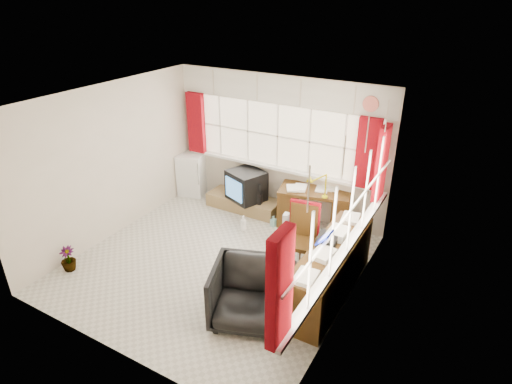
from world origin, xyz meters
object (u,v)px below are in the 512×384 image
(office_chair, at_px, (247,294))
(task_chair, at_px, (302,236))
(crt_tv, at_px, (246,185))
(tv_bench, at_px, (244,203))
(desk, at_px, (314,206))
(credenza, at_px, (331,269))
(desk_lamp, at_px, (326,181))
(mini_fridge, at_px, (192,174))
(radiator, at_px, (297,235))

(office_chair, bearing_deg, task_chair, 63.65)
(office_chair, height_order, crt_tv, crt_tv)
(tv_bench, bearing_deg, desk, 3.34)
(credenza, relative_size, tv_bench, 1.43)
(desk_lamp, relative_size, office_chair, 0.50)
(desk, relative_size, mini_fridge, 1.55)
(office_chair, bearing_deg, credenza, 34.02)
(task_chair, bearing_deg, credenza, -29.34)
(desk, xyz_separation_m, crt_tv, (-1.29, -0.13, 0.14))
(desk_lamp, xyz_separation_m, tv_bench, (-1.62, 0.11, -0.86))
(office_chair, height_order, credenza, credenza)
(desk_lamp, height_order, credenza, desk_lamp)
(desk_lamp, relative_size, crt_tv, 0.56)
(crt_tv, bearing_deg, office_chair, -58.97)
(office_chair, height_order, radiator, office_chair)
(radiator, relative_size, mini_fridge, 0.69)
(desk, height_order, mini_fridge, mini_fridge)
(desk_lamp, distance_m, task_chair, 1.17)
(tv_bench, height_order, crt_tv, crt_tv)
(desk, relative_size, radiator, 2.26)
(radiator, relative_size, tv_bench, 0.41)
(credenza, bearing_deg, tv_bench, 146.30)
(radiator, bearing_deg, credenza, -43.63)
(office_chair, distance_m, credenza, 1.22)
(radiator, bearing_deg, office_chair, -85.62)
(desk, bearing_deg, radiator, -86.13)
(office_chair, distance_m, radiator, 1.82)
(desk_lamp, distance_m, office_chair, 2.47)
(office_chair, bearing_deg, radiator, 74.29)
(credenza, bearing_deg, desk, 119.59)
(crt_tv, bearing_deg, tv_bench, 148.21)
(office_chair, bearing_deg, tv_bench, 101.79)
(desk_lamp, relative_size, credenza, 0.21)
(task_chair, bearing_deg, mini_fridge, 156.62)
(office_chair, distance_m, crt_tv, 2.87)
(desk, relative_size, task_chair, 1.21)
(radiator, xyz_separation_m, credenza, (0.86, -0.82, 0.16))
(radiator, distance_m, tv_bench, 1.59)
(desk, distance_m, credenza, 1.84)
(desk_lamp, xyz_separation_m, office_chair, (-0.05, -2.40, -0.60))
(credenza, xyz_separation_m, mini_fridge, (-3.53, 1.60, 0.03))
(desk, bearing_deg, desk_lamp, -37.75)
(desk_lamp, relative_size, radiator, 0.75)
(task_chair, height_order, office_chair, task_chair)
(desk_lamp, bearing_deg, tv_bench, 176.11)
(tv_bench, xyz_separation_m, mini_fridge, (-1.25, 0.08, 0.29))
(credenza, bearing_deg, radiator, 136.37)
(desk_lamp, distance_m, crt_tv, 1.60)
(desk, height_order, radiator, desk)
(tv_bench, distance_m, mini_fridge, 1.29)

